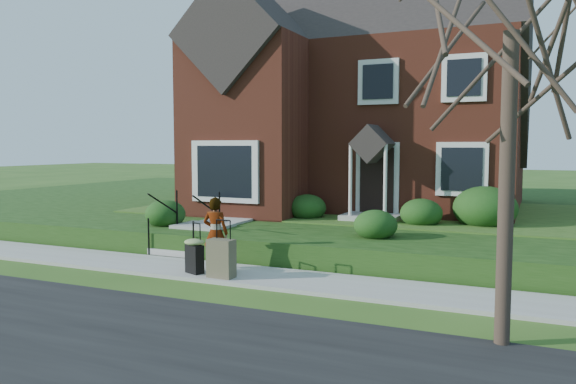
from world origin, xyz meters
The scene contains 12 objects.
ground centered at (0.00, 0.00, 0.00)m, with size 120.00×120.00×0.00m, color #2D5119.
street centered at (0.00, -5.00, 0.01)m, with size 60.00×6.00×0.01m, color black.
sidewalk centered at (0.00, 0.00, 0.04)m, with size 60.00×1.60×0.08m, color #9E9B93.
terrace centered at (4.00, 10.90, 0.30)m, with size 44.00×20.00×0.60m, color #18380F.
walkway centered at (-2.50, 5.00, 0.63)m, with size 1.20×6.00×0.06m, color #9E9B93.
main_house centered at (-0.21, 9.61, 5.26)m, with size 10.40×10.20×9.40m.
front_steps centered at (-2.50, 1.84, 0.47)m, with size 1.40×2.02×1.50m.
foundation_shrubs centered at (1.03, 4.81, 1.08)m, with size 9.66×4.85×1.19m.
woman centered at (-0.82, 0.16, 0.86)m, with size 0.57×0.37×1.56m, color #999999.
suitcase_black centered at (-1.00, -0.40, 0.49)m, with size 0.54×0.50×1.06m.
suitcase_olive centered at (-0.28, -0.51, 0.47)m, with size 0.56×0.33×1.18m.
tree_verge centered at (5.14, -2.08, 4.66)m, with size 4.67×4.67×6.67m.
Camera 1 is at (5.50, -10.20, 2.75)m, focal length 35.00 mm.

